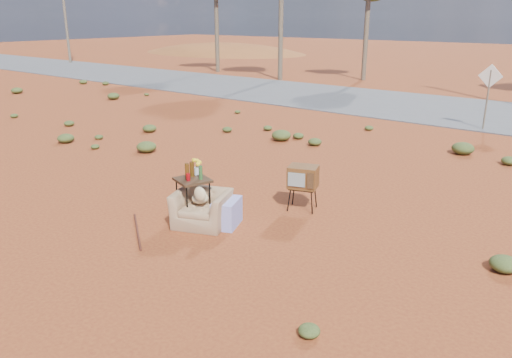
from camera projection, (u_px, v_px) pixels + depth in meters
The scene contains 10 objects.
ground at pixel (207, 234), 8.88m from camera, with size 140.00×140.00×0.00m, color brown.
highway at pixel (464, 111), 20.07m from camera, with size 140.00×7.00×0.04m, color #565659.
dirt_mound at pixel (223, 53), 51.89m from camera, with size 26.00×18.00×2.00m, color brown.
armchair at pixel (206, 205), 9.14m from camera, with size 1.27×1.11×0.85m.
tv_unit at pixel (303, 178), 9.79m from camera, with size 0.68×0.61×0.90m.
side_table at pixel (193, 177), 9.25m from camera, with size 0.74×0.74×1.15m.
rusty_bar at pixel (137, 231), 8.94m from camera, with size 0.04×0.04×1.60m, color #501F15.
road_sign at pixel (489, 85), 16.49m from camera, with size 0.78×0.06×2.19m.
utility_pole_west at pixel (64, 9), 39.46m from camera, with size 1.40×0.20×8.00m.
scrub_patch at pixel (303, 163), 12.62m from camera, with size 17.49×8.07×0.33m.
Camera 1 is at (5.73, -5.84, 3.70)m, focal length 35.00 mm.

